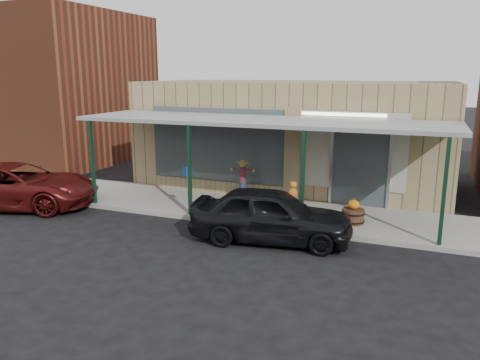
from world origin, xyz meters
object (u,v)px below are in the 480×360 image
at_px(barrel_scarecrow, 243,187).
at_px(barrel_pumpkin, 353,214).
at_px(handicap_sign, 188,182).
at_px(car_maroon, 17,186).
at_px(parked_sedan, 271,215).

relative_size(barrel_scarecrow, barrel_pumpkin, 1.77).
bearing_deg(handicap_sign, car_maroon, -177.87).
distance_m(barrel_scarecrow, barrel_pumpkin, 4.12).
distance_m(parked_sedan, car_maroon, 9.17).
bearing_deg(handicap_sign, barrel_scarecrow, 41.43).
xyz_separation_m(handicap_sign, car_maroon, (-5.88, -1.40, -0.33)).
relative_size(barrel_scarecrow, parked_sedan, 0.33).
bearing_deg(car_maroon, barrel_pumpkin, -97.87).
bearing_deg(parked_sedan, barrel_pumpkin, -52.78).
xyz_separation_m(barrel_pumpkin, handicap_sign, (-5.23, -0.57, 0.66)).
bearing_deg(barrel_pumpkin, barrel_scarecrow, 164.62).
distance_m(handicap_sign, car_maroon, 6.05).
xyz_separation_m(barrel_scarecrow, barrel_pumpkin, (3.96, -1.09, -0.23)).
xyz_separation_m(barrel_scarecrow, parked_sedan, (2.02, -3.04, 0.09)).
xyz_separation_m(barrel_pumpkin, car_maroon, (-11.11, -1.97, 0.33)).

